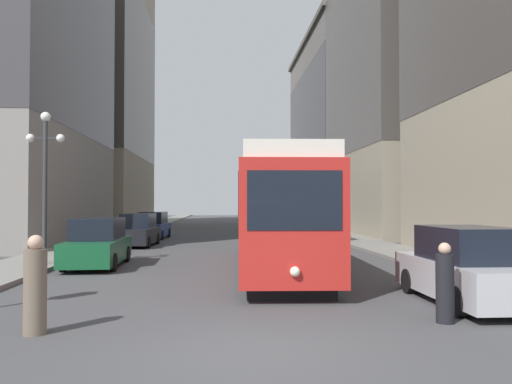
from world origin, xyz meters
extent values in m
plane|color=#424244|center=(0.00, 0.00, 0.00)|extent=(200.00, 200.00, 0.00)
cube|color=gray|center=(-7.88, 40.00, 0.07)|extent=(2.73, 120.00, 0.15)
cube|color=gray|center=(7.88, 40.00, 0.07)|extent=(2.73, 120.00, 0.15)
cube|color=black|center=(1.42, 10.56, 0.17)|extent=(2.75, 12.83, 0.35)
cube|color=red|center=(1.42, 10.56, 1.90)|extent=(3.18, 13.96, 3.10)
cube|color=black|center=(1.42, 10.56, 2.60)|extent=(3.19, 13.40, 1.08)
cube|color=silver|center=(1.42, 10.56, 3.67)|extent=(2.97, 13.67, 0.44)
cube|color=black|center=(1.13, 3.66, 2.44)|extent=(2.21, 0.17, 1.40)
sphere|color=#F2EACC|center=(1.12, 3.59, 0.80)|extent=(0.24, 0.24, 0.24)
cube|color=black|center=(4.34, 27.00, 0.17)|extent=(2.35, 11.55, 0.35)
cube|color=silver|center=(4.34, 27.00, 1.90)|extent=(2.75, 12.55, 3.10)
cube|color=black|center=(4.34, 27.00, 2.44)|extent=(2.77, 12.05, 1.30)
cube|color=black|center=(4.43, 20.77, 2.21)|extent=(2.30, 0.12, 1.71)
cylinder|color=black|center=(-6.03, 10.07, 0.32)|extent=(0.20, 0.64, 0.64)
cylinder|color=black|center=(-6.11, 13.09, 0.32)|extent=(0.20, 0.64, 0.64)
cylinder|color=black|center=(-4.32, 10.12, 0.32)|extent=(0.20, 0.64, 0.64)
cylinder|color=black|center=(-4.40, 13.14, 0.32)|extent=(0.20, 0.64, 0.64)
cube|color=#14512D|center=(-5.22, 11.61, 0.60)|extent=(1.92, 4.92, 0.84)
cube|color=black|center=(-5.22, 11.73, 1.42)|extent=(1.65, 2.72, 0.80)
cylinder|color=black|center=(-6.13, 19.60, 0.32)|extent=(0.21, 0.65, 0.64)
cylinder|color=black|center=(-6.01, 22.53, 0.32)|extent=(0.21, 0.65, 0.64)
cylinder|color=black|center=(-4.42, 19.53, 0.32)|extent=(0.21, 0.65, 0.64)
cylinder|color=black|center=(-4.30, 22.46, 0.32)|extent=(0.21, 0.65, 0.64)
cube|color=black|center=(-5.22, 21.03, 0.60)|extent=(2.00, 4.80, 0.84)
cube|color=black|center=(-5.21, 21.15, 1.42)|extent=(1.69, 2.67, 0.80)
cylinder|color=black|center=(6.07, 5.13, 0.32)|extent=(0.18, 0.64, 0.64)
cylinder|color=black|center=(4.36, 5.14, 0.32)|extent=(0.18, 0.64, 0.64)
cylinder|color=black|center=(4.36, 2.27, 0.32)|extent=(0.18, 0.64, 0.64)
cube|color=#B2B2B7|center=(5.22, 3.70, 0.60)|extent=(1.81, 4.64, 0.84)
cube|color=black|center=(5.22, 3.58, 1.42)|extent=(1.59, 2.55, 0.80)
cylinder|color=black|center=(-6.15, 25.87, 0.32)|extent=(0.22, 0.65, 0.64)
cylinder|color=black|center=(-5.99, 28.79, 0.32)|extent=(0.22, 0.65, 0.64)
cylinder|color=black|center=(-4.45, 25.77, 0.32)|extent=(0.22, 0.65, 0.64)
cylinder|color=black|center=(-4.28, 28.70, 0.32)|extent=(0.22, 0.65, 0.64)
cube|color=navy|center=(-5.22, 27.28, 0.60)|extent=(2.07, 4.82, 0.84)
cube|color=black|center=(-5.21, 27.40, 1.42)|extent=(1.73, 2.69, 0.80)
cylinder|color=#6B5B4C|center=(-3.93, 1.42, 0.77)|extent=(0.40, 0.40, 1.54)
sphere|color=tan|center=(-3.93, 1.42, 1.66)|extent=(0.27, 0.27, 0.27)
cylinder|color=black|center=(3.86, 1.78, 0.68)|extent=(0.36, 0.36, 1.36)
sphere|color=tan|center=(3.86, 1.78, 1.47)|extent=(0.24, 0.24, 0.24)
cylinder|color=#333338|center=(-7.12, 11.41, 2.80)|extent=(0.16, 0.16, 5.31)
sphere|color=white|center=(-7.12, 11.41, 5.62)|extent=(0.36, 0.36, 0.36)
sphere|color=white|center=(-7.67, 11.41, 4.82)|extent=(0.31, 0.31, 0.31)
sphere|color=white|center=(-6.57, 11.41, 4.82)|extent=(0.31, 0.31, 0.31)
cube|color=#333338|center=(-7.12, 11.41, 4.82)|extent=(1.10, 0.06, 0.06)
cube|color=gray|center=(-15.15, 48.79, 14.79)|extent=(11.82, 21.06, 29.57)
cube|color=#494440|center=(-15.15, 48.79, 16.26)|extent=(11.86, 21.10, 17.74)
cube|color=slate|center=(17.15, 51.33, 10.54)|extent=(15.81, 23.99, 21.08)
cube|color=#383538|center=(17.15, 51.33, 11.59)|extent=(15.85, 24.03, 12.65)
cube|color=#5F5B56|center=(17.15, 51.33, 21.33)|extent=(16.41, 24.59, 0.50)
cube|color=gray|center=(15.03, 30.82, 12.54)|extent=(11.58, 16.56, 25.08)
cube|color=#494440|center=(15.03, 30.82, 13.79)|extent=(11.62, 16.60, 15.05)
camera|label=1|loc=(-0.58, -8.15, 2.36)|focal=36.01mm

